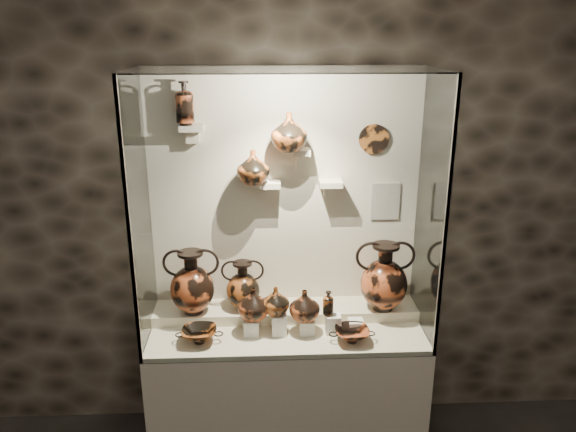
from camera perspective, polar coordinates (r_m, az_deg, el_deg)
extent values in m
cube|color=black|center=(3.55, -0.34, 2.05)|extent=(5.00, 0.02, 3.20)
cube|color=beige|center=(3.79, -0.09, -17.08)|extent=(1.70, 0.60, 0.80)
cube|color=beige|center=(3.56, -0.10, -11.64)|extent=(1.68, 0.58, 0.03)
cube|color=beige|center=(3.70, -0.23, -9.81)|extent=(1.70, 0.25, 0.10)
cube|color=beige|center=(3.54, -0.34, 2.03)|extent=(1.70, 0.03, 1.60)
cube|color=white|center=(2.96, 0.16, -1.28)|extent=(1.70, 0.01, 1.60)
cube|color=white|center=(3.32, -14.87, 0.24)|extent=(0.01, 0.60, 1.60)
cube|color=white|center=(3.39, 14.34, 0.67)|extent=(0.01, 0.60, 1.60)
cube|color=white|center=(3.09, -0.11, 14.65)|extent=(1.70, 0.60, 0.01)
cube|color=gray|center=(3.05, -15.84, -1.45)|extent=(0.02, 0.02, 1.60)
cube|color=gray|center=(3.12, 15.74, -0.95)|extent=(0.02, 0.02, 1.60)
cube|color=white|center=(3.49, -3.74, -11.18)|extent=(0.09, 0.09, 0.10)
cube|color=white|center=(3.48, -0.90, -10.92)|extent=(0.09, 0.09, 0.13)
cube|color=white|center=(3.50, 1.94, -11.14)|extent=(0.09, 0.09, 0.09)
cube|color=white|center=(3.50, 4.60, -10.83)|extent=(0.09, 0.09, 0.12)
cube|color=white|center=(3.53, 6.89, -11.02)|extent=(0.09, 0.09, 0.08)
cube|color=beige|center=(3.39, -9.74, 8.83)|extent=(0.14, 0.12, 0.04)
cube|color=beige|center=(3.44, -1.96, 3.25)|extent=(0.14, 0.12, 0.04)
cube|color=beige|center=(3.40, 1.40, 6.55)|extent=(0.10, 0.12, 0.04)
cube|color=beige|center=(3.47, 4.34, 3.33)|extent=(0.14, 0.12, 0.04)
imported|color=#A84520|center=(3.43, -3.53, -8.85)|extent=(0.24, 0.24, 0.20)
imported|color=#98471A|center=(3.42, -1.26, -8.59)|extent=(0.20, 0.20, 0.17)
imported|color=#A84520|center=(3.43, 1.68, -9.05)|extent=(0.21, 0.21, 0.20)
imported|color=#98471A|center=(3.37, -3.57, 4.99)|extent=(0.23, 0.23, 0.20)
imported|color=#98471A|center=(3.32, 0.10, 8.54)|extent=(0.25, 0.25, 0.23)
cylinder|color=#AD5C22|center=(3.50, 8.70, 7.74)|extent=(0.18, 0.02, 0.18)
cube|color=beige|center=(3.62, 9.87, 1.47)|extent=(0.18, 0.01, 0.24)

